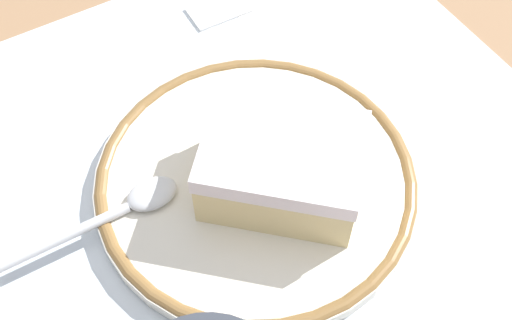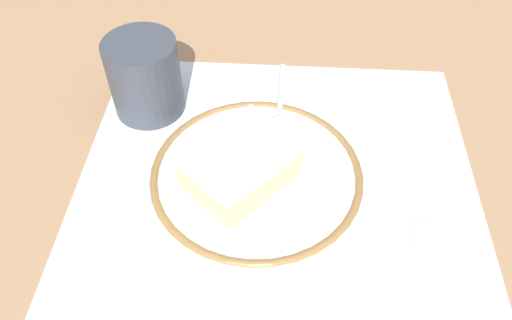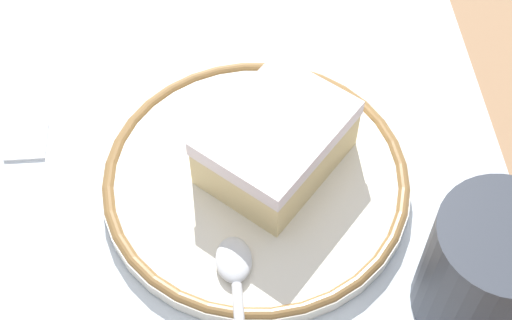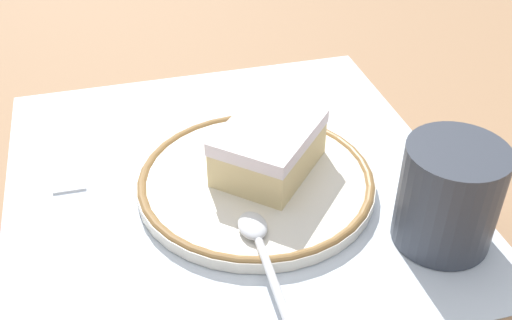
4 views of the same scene
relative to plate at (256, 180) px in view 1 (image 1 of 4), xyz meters
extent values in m
plane|color=#9E7551|center=(-0.02, 0.02, -0.01)|extent=(2.40, 2.40, 0.00)
cube|color=silver|center=(-0.02, 0.02, -0.01)|extent=(0.41, 0.42, 0.00)
cylinder|color=silver|center=(0.00, 0.00, 0.00)|extent=(0.22, 0.22, 0.01)
torus|color=olive|center=(0.00, 0.00, 0.00)|extent=(0.22, 0.22, 0.01)
cube|color=beige|center=(0.01, 0.01, 0.02)|extent=(0.12, 0.12, 0.03)
cube|color=white|center=(0.01, 0.01, 0.04)|extent=(0.12, 0.12, 0.01)
ellipsoid|color=silver|center=(-0.02, -0.07, 0.01)|extent=(0.02, 0.03, 0.01)
cylinder|color=silver|center=(-0.02, -0.13, 0.01)|extent=(0.01, 0.09, 0.01)
cube|color=white|center=(-0.14, 0.12, -0.01)|extent=(0.14, 0.13, 0.00)
cube|color=white|center=(-0.17, 0.06, 0.00)|extent=(0.03, 0.05, 0.01)
camera|label=1|loc=(0.20, -0.12, 0.36)|focal=45.19mm
camera|label=2|loc=(-0.02, 0.32, 0.39)|focal=35.05mm
camera|label=3|loc=(-0.03, -0.30, 0.45)|focal=54.29mm
camera|label=4|loc=(-0.11, -0.42, 0.35)|focal=42.87mm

